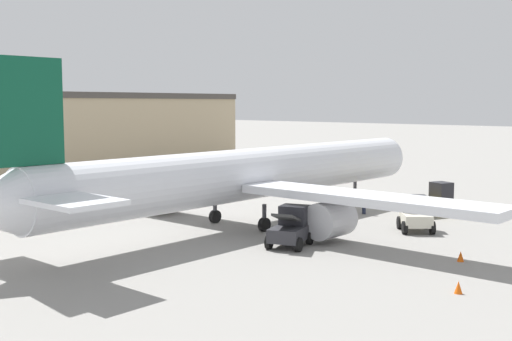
% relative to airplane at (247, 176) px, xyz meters
% --- Properties ---
extents(ground_plane, '(400.00, 400.00, 0.00)m').
position_rel_airplane_xyz_m(ground_plane, '(0.94, 0.02, -3.41)').
color(ground_plane, gray).
extents(airplane, '(41.47, 35.85, 10.49)m').
position_rel_airplane_xyz_m(airplane, '(0.00, 0.00, 0.00)').
color(airplane, silver).
rests_on(airplane, ground_plane).
extents(ground_crew_worker, '(0.39, 0.39, 1.76)m').
position_rel_airplane_xyz_m(ground_crew_worker, '(9.14, -3.45, -2.47)').
color(ground_crew_worker, '#1E2338').
rests_on(ground_crew_worker, ground_plane).
extents(baggage_tug, '(3.14, 2.59, 2.43)m').
position_rel_airplane_xyz_m(baggage_tug, '(12.34, -7.61, -2.33)').
color(baggage_tug, yellow).
rests_on(baggage_tug, ground_plane).
extents(belt_loader_truck, '(3.36, 2.88, 2.29)m').
position_rel_airplane_xyz_m(belt_loader_truck, '(-2.88, -6.21, -2.32)').
color(belt_loader_truck, '#2D2D33').
rests_on(belt_loader_truck, ground_plane).
extents(pushback_tug, '(3.24, 3.18, 2.27)m').
position_rel_airplane_xyz_m(pushback_tug, '(5.95, -9.39, -2.37)').
color(pushback_tug, beige).
rests_on(pushback_tug, ground_plane).
extents(safety_cone_near, '(0.36, 0.36, 0.55)m').
position_rel_airplane_xyz_m(safety_cone_near, '(0.22, -15.14, -3.13)').
color(safety_cone_near, '#EF590F').
rests_on(safety_cone_near, ground_plane).
extents(safety_cone_far, '(0.36, 0.36, 0.55)m').
position_rel_airplane_xyz_m(safety_cone_far, '(-5.28, -17.55, -3.13)').
color(safety_cone_far, '#EF590F').
rests_on(safety_cone_far, ground_plane).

